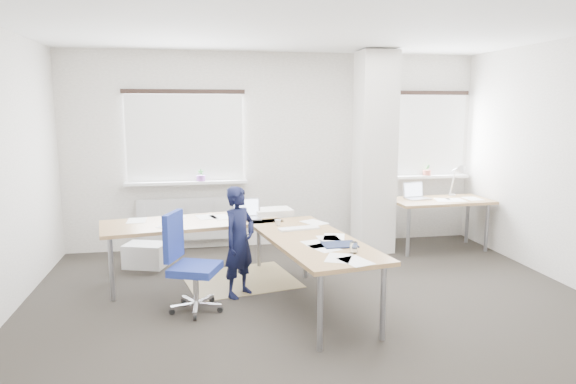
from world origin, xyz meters
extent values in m
plane|color=black|center=(0.00, 0.00, 0.00)|extent=(6.00, 6.00, 0.00)
cube|color=#B7B1A7|center=(0.00, 2.50, 1.40)|extent=(6.00, 0.04, 2.80)
cube|color=#B7B1A7|center=(0.00, -2.50, 1.40)|extent=(6.00, 0.04, 2.80)
cube|color=white|center=(0.00, 0.00, 2.80)|extent=(6.00, 5.00, 0.04)
cube|color=#B7B1A7|center=(1.30, 1.95, 1.39)|extent=(0.50, 0.50, 2.78)
cube|color=white|center=(-1.30, 2.47, 1.60)|extent=(1.60, 0.04, 1.20)
cube|color=white|center=(-1.30, 2.43, 1.60)|extent=(1.60, 0.02, 1.20)
cube|color=white|center=(-1.30, 2.40, 0.98)|extent=(1.70, 0.20, 0.04)
cube|color=white|center=(2.30, 2.47, 1.60)|extent=(1.20, 0.04, 1.20)
cube|color=white|center=(2.30, 2.43, 1.60)|extent=(1.20, 0.02, 1.20)
cube|color=white|center=(2.30, 2.40, 0.98)|extent=(1.30, 0.20, 0.04)
cube|color=silver|center=(-1.30, 2.42, 0.45)|extent=(1.40, 0.10, 0.60)
cylinder|color=#84469A|center=(-1.10, 2.38, 1.04)|extent=(0.12, 0.12, 0.08)
imported|color=#29682A|center=(-1.10, 2.38, 1.08)|extent=(0.09, 0.06, 0.17)
cylinder|color=#9B4B3B|center=(2.30, 2.38, 1.04)|extent=(0.12, 0.12, 0.08)
imported|color=#29682A|center=(2.30, 2.38, 1.08)|extent=(0.09, 0.07, 0.17)
cube|color=olive|center=(-0.68, 0.96, 0.00)|extent=(1.44, 1.29, 0.01)
cube|color=white|center=(-1.83, 1.70, 0.15)|extent=(0.59, 0.50, 0.30)
cube|color=olive|center=(-1.23, 1.00, 0.71)|extent=(2.11, 1.14, 0.04)
cube|color=olive|center=(-0.04, -0.01, 0.71)|extent=(1.14, 2.11, 0.04)
cylinder|color=gray|center=(-2.07, 0.55, 0.34)|extent=(0.05, 0.05, 0.69)
cylinder|color=gray|center=(-2.17, 1.14, 0.34)|extent=(0.05, 0.05, 0.69)
cylinder|color=gray|center=(-0.40, 1.45, 0.34)|extent=(0.05, 0.05, 0.69)
cylinder|color=gray|center=(-0.18, -0.95, 0.34)|extent=(0.05, 0.05, 0.69)
cylinder|color=gray|center=(0.41, -0.84, 0.34)|extent=(0.05, 0.05, 0.69)
cylinder|color=gray|center=(0.10, 0.93, 0.34)|extent=(0.05, 0.05, 0.69)
cube|color=#B7B7BC|center=(-0.59, 1.00, 0.74)|extent=(0.33, 0.24, 0.01)
cube|color=#B7B7BC|center=(-0.59, 1.11, 0.85)|extent=(0.33, 0.05, 0.22)
cube|color=silver|center=(-0.59, 1.11, 0.85)|extent=(0.29, 0.04, 0.19)
cube|color=white|center=(-0.10, 0.38, 0.74)|extent=(0.46, 0.21, 0.02)
cube|color=#151D3A|center=(0.16, -0.32, 0.74)|extent=(0.32, 0.24, 0.01)
cube|color=silver|center=(-0.26, 1.20, 0.77)|extent=(0.48, 0.37, 0.07)
imported|color=white|center=(-0.29, 0.61, 0.76)|extent=(0.07, 0.07, 0.07)
cylinder|color=silver|center=(0.21, -0.59, 0.78)|extent=(0.07, 0.07, 0.10)
cube|color=olive|center=(2.25, 1.80, 0.71)|extent=(1.43, 0.76, 0.04)
cylinder|color=gray|center=(1.66, 1.53, 0.34)|extent=(0.05, 0.05, 0.69)
cylinder|color=gray|center=(2.86, 1.57, 0.34)|extent=(0.05, 0.05, 0.69)
cylinder|color=gray|center=(1.64, 2.03, 0.34)|extent=(0.05, 0.05, 0.69)
cylinder|color=gray|center=(2.84, 2.07, 0.34)|extent=(0.05, 0.05, 0.69)
cube|color=#B7B7BC|center=(1.94, 1.89, 0.74)|extent=(0.37, 0.29, 0.01)
cube|color=#B7B7BC|center=(1.92, 2.00, 0.85)|extent=(0.33, 0.10, 0.22)
cube|color=silver|center=(1.92, 2.00, 0.85)|extent=(0.29, 0.08, 0.19)
cylinder|color=silver|center=(2.57, 2.07, 0.74)|extent=(0.10, 0.10, 0.02)
cylinder|color=silver|center=(2.57, 2.07, 0.93)|extent=(0.02, 0.16, 0.38)
cylinder|color=silver|center=(2.57, 1.95, 1.15)|extent=(0.02, 0.29, 0.13)
cone|color=silver|center=(2.57, 1.81, 1.13)|extent=(0.14, 0.16, 0.17)
cube|color=navy|center=(-1.20, 0.10, 0.44)|extent=(0.57, 0.57, 0.08)
cube|color=navy|center=(-1.40, 0.18, 0.77)|extent=(0.19, 0.38, 0.48)
cylinder|color=silver|center=(-1.20, 0.10, 0.26)|extent=(0.06, 0.06, 0.33)
cylinder|color=black|center=(-0.97, 0.01, 0.03)|extent=(0.06, 0.05, 0.06)
cylinder|color=black|center=(-1.04, 0.30, 0.03)|extent=(0.06, 0.06, 0.06)
cylinder|color=black|center=(-1.33, 0.31, 0.03)|extent=(0.06, 0.06, 0.06)
cylinder|color=black|center=(-1.44, 0.04, 0.03)|extent=(0.06, 0.04, 0.06)
cylinder|color=black|center=(-1.21, -0.15, 0.03)|extent=(0.03, 0.06, 0.06)
imported|color=black|center=(-0.73, 0.47, 0.60)|extent=(0.51, 0.51, 1.20)
camera|label=1|loc=(-1.16, -4.88, 2.03)|focal=32.00mm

